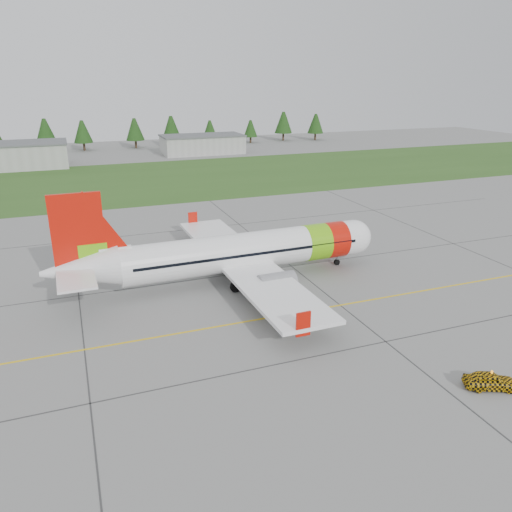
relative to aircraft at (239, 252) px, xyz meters
name	(u,v)px	position (x,y,z in m)	size (l,w,h in m)	color
ground	(282,363)	(-2.56, -18.18, -3.34)	(320.00, 320.00, 0.00)	gray
aircraft	(239,252)	(0.00, 0.00, 0.00)	(38.18, 35.04, 11.57)	white
follow_me_car	(493,366)	(10.63, -26.86, -1.41)	(1.55, 1.31, 3.85)	#EFB70D
service_van	(61,214)	(-18.85, 30.36, -1.27)	(1.44, 1.36, 4.13)	silver
grass_strip	(137,180)	(-2.56, 63.82, -3.32)	(320.00, 50.00, 0.03)	#30561E
taxi_guideline	(249,321)	(-2.56, -10.18, -3.32)	(120.00, 0.25, 0.02)	gold
hangar_west	(0,157)	(-32.56, 91.82, -0.34)	(32.00, 14.00, 6.00)	#A8A8A3
hangar_east	(202,145)	(22.44, 99.82, -0.74)	(24.00, 12.00, 5.20)	#A8A8A3
treeline	(111,133)	(-2.56, 119.82, 1.66)	(160.00, 8.00, 10.00)	#1C3F14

